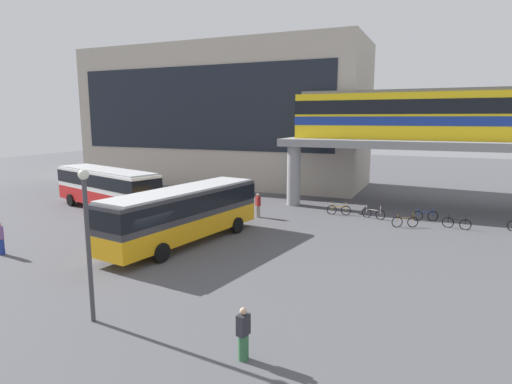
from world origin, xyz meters
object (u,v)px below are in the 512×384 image
(station_building, at_px, (222,116))
(bus_secondary, at_px, (106,185))
(bicycle_black, at_px, (456,223))
(pedestrian_waiting_near_stop, at_px, (0,239))
(pedestrian_by_bike_rack, at_px, (243,335))
(bus_main, at_px, (184,210))
(bicycle_silver, at_px, (373,214))
(bicycle_orange, at_px, (339,210))
(pedestrian_walking_across, at_px, (258,206))
(bicycle_brown, at_px, (405,222))
(bicycle_blue, at_px, (425,216))
(train, at_px, (453,114))

(station_building, xyz_separation_m, bus_secondary, (-1.12, -17.37, -5.41))
(bicycle_black, height_order, pedestrian_waiting_near_stop, pedestrian_waiting_near_stop)
(station_building, distance_m, pedestrian_by_bike_rack, 37.63)
(bus_main, xyz_separation_m, bus_secondary, (-10.71, 5.51, 0.00))
(bicycle_silver, xyz_separation_m, pedestrian_waiting_near_stop, (-16.86, -16.37, 0.48))
(bus_main, xyz_separation_m, bicycle_orange, (6.51, 10.98, -1.63))
(bus_main, xyz_separation_m, pedestrian_by_bike_rack, (8.26, -9.58, -1.21))
(pedestrian_walking_across, xyz_separation_m, pedestrian_by_bike_rack, (6.99, -17.41, -0.05))
(bicycle_orange, xyz_separation_m, pedestrian_by_bike_rack, (1.75, -20.57, 0.42))
(bus_main, relative_size, bicycle_black, 6.39)
(bicycle_brown, bearing_deg, bicycle_silver, 143.53)
(bicycle_black, relative_size, bicycle_orange, 1.00)
(bus_main, bearing_deg, pedestrian_walking_across, 80.81)
(station_building, relative_size, bicycle_black, 17.76)
(bicycle_blue, relative_size, pedestrian_walking_across, 0.98)
(bicycle_silver, bearing_deg, pedestrian_walking_across, -159.43)
(bicycle_orange, bearing_deg, bicycle_silver, -5.08)
(bicycle_blue, distance_m, bicycle_black, 2.48)
(bicycle_orange, bearing_deg, bicycle_blue, 4.67)
(bicycle_blue, distance_m, bicycle_silver, 3.54)
(train, bearing_deg, station_building, 163.35)
(train, bearing_deg, bicycle_black, -83.89)
(pedestrian_waiting_near_stop, bearing_deg, bicycle_silver, 44.16)
(bus_main, distance_m, bicycle_brown, 14.64)
(pedestrian_by_bike_rack, bearing_deg, bicycle_blue, 78.50)
(train, relative_size, bicycle_blue, 14.07)
(bicycle_brown, height_order, pedestrian_by_bike_rack, pedestrian_by_bike_rack)
(bicycle_orange, relative_size, pedestrian_by_bike_rack, 1.06)
(pedestrian_walking_across, bearing_deg, station_building, 125.82)
(train, xyz_separation_m, bicycle_black, (0.63, -5.89, -7.09))
(pedestrian_walking_across, bearing_deg, train, 32.48)
(pedestrian_waiting_near_stop, height_order, pedestrian_walking_across, pedestrian_waiting_near_stop)
(train, distance_m, pedestrian_by_bike_rack, 26.89)
(bus_secondary, bearing_deg, train, 22.82)
(bicycle_black, xyz_separation_m, pedestrian_waiting_near_stop, (-22.29, -15.58, 0.48))
(bicycle_blue, bearing_deg, station_building, 152.76)
(train, relative_size, pedestrian_by_bike_rack, 14.56)
(station_building, bearing_deg, bus_main, -67.25)
(bus_main, height_order, pedestrian_walking_across, bus_main)
(bicycle_blue, distance_m, pedestrian_walking_across, 11.86)
(station_building, xyz_separation_m, bicycle_orange, (16.10, -11.89, -7.04))
(bicycle_brown, relative_size, pedestrian_waiting_near_stop, 0.93)
(bicycle_silver, bearing_deg, station_building, 147.02)
(pedestrian_walking_across, bearing_deg, bus_secondary, -169.05)
(bicycle_brown, xyz_separation_m, pedestrian_walking_across, (-10.11, -1.23, 0.47))
(train, xyz_separation_m, pedestrian_waiting_near_stop, (-21.66, -21.47, -6.61))
(bus_main, height_order, pedestrian_waiting_near_stop, bus_main)
(bicycle_brown, relative_size, pedestrian_walking_across, 0.94)
(bicycle_silver, bearing_deg, bicycle_blue, 11.76)
(train, distance_m, bus_secondary, 27.23)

